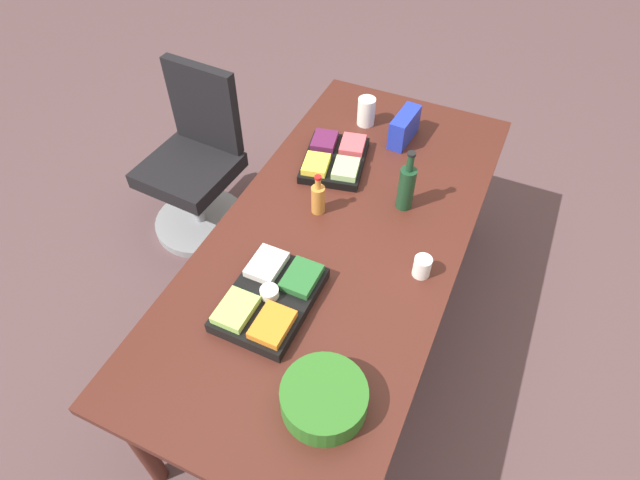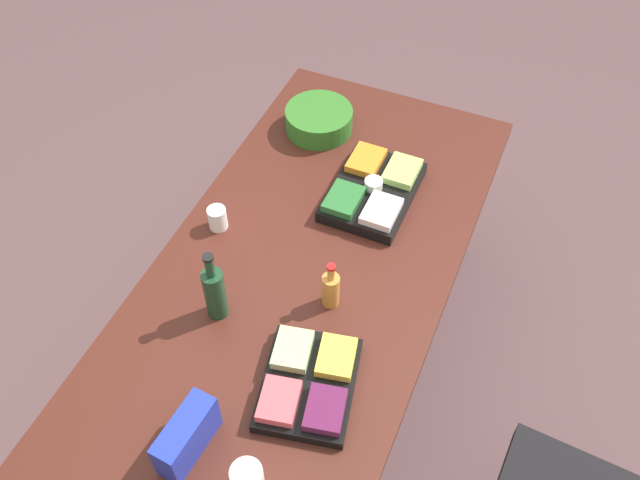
# 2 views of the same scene
# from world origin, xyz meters

# --- Properties ---
(ground_plane) EXTENTS (10.00, 10.00, 0.00)m
(ground_plane) POSITION_xyz_m (0.00, 0.00, 0.00)
(ground_plane) COLOR brown
(conference_table) EXTENTS (2.18, 1.01, 0.77)m
(conference_table) POSITION_xyz_m (0.00, 0.00, 0.70)
(conference_table) COLOR #471E16
(conference_table) RESTS_ON ground
(paper_cup) EXTENTS (0.08, 0.08, 0.09)m
(paper_cup) POSITION_xyz_m (-0.07, -0.37, 0.82)
(paper_cup) COLOR white
(paper_cup) RESTS_ON conference_table
(chip_bag_blue) EXTENTS (0.23, 0.10, 0.15)m
(chip_bag_blue) POSITION_xyz_m (0.72, -0.03, 0.85)
(chip_bag_blue) COLOR #2033B2
(chip_bag_blue) RESTS_ON conference_table
(veggie_tray) EXTENTS (0.42, 0.30, 0.09)m
(veggie_tray) POSITION_xyz_m (-0.45, 0.10, 0.81)
(veggie_tray) COLOR black
(veggie_tray) RESTS_ON conference_table
(dressing_bottle) EXTENTS (0.07, 0.07, 0.20)m
(dressing_bottle) POSITION_xyz_m (0.08, 0.14, 0.85)
(dressing_bottle) COLOR #CA8235
(dressing_bottle) RESTS_ON conference_table
(wine_bottle) EXTENTS (0.09, 0.09, 0.30)m
(wine_bottle) POSITION_xyz_m (0.26, -0.19, 0.88)
(wine_bottle) COLOR #183D23
(wine_bottle) RESTS_ON conference_table
(fruit_platter) EXTENTS (0.41, 0.35, 0.07)m
(fruit_platter) POSITION_xyz_m (0.40, 0.21, 0.80)
(fruit_platter) COLOR black
(fruit_platter) RESTS_ON conference_table
(salad_bowl) EXTENTS (0.35, 0.35, 0.10)m
(salad_bowl) POSITION_xyz_m (-0.73, -0.25, 0.82)
(salad_bowl) COLOR #2D6B23
(salad_bowl) RESTS_ON conference_table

